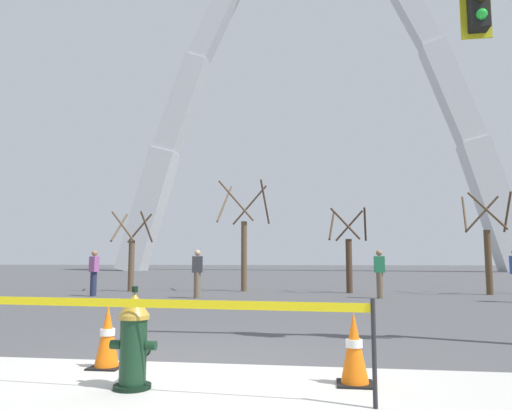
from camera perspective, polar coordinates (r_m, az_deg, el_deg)
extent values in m
plane|color=#474749|center=(6.20, -5.65, -18.05)|extent=(240.00, 240.00, 0.00)
cylinder|color=black|center=(5.16, -14.31, -19.98)|extent=(0.36, 0.36, 0.05)
cylinder|color=#14331E|center=(5.09, -14.20, -16.32)|extent=(0.26, 0.26, 0.62)
cylinder|color=#A8842D|center=(5.05, -14.10, -12.63)|extent=(0.30, 0.30, 0.04)
cone|color=#A8842D|center=(5.03, -14.06, -11.16)|extent=(0.30, 0.30, 0.22)
cylinder|color=black|center=(5.02, -14.01, -9.57)|extent=(0.06, 0.06, 0.06)
cylinder|color=#14331E|center=(5.15, -16.11, -15.45)|extent=(0.10, 0.09, 0.09)
cylinder|color=#14331E|center=(5.02, -12.21, -15.80)|extent=(0.10, 0.09, 0.09)
cylinder|color=#14331E|center=(5.28, -13.36, -16.32)|extent=(0.13, 0.14, 0.13)
cylinder|color=black|center=(5.36, -13.03, -16.19)|extent=(0.15, 0.03, 0.15)
cylinder|color=#232326|center=(4.43, 13.68, -16.55)|extent=(0.04, 0.04, 0.92)
cube|color=yellow|center=(5.09, -18.66, -10.75)|extent=(5.32, 0.40, 0.08)
cube|color=black|center=(6.16, -17.13, -17.73)|extent=(0.36, 0.36, 0.03)
cone|color=orange|center=(6.10, -17.01, -14.38)|extent=(0.28, 0.28, 0.70)
cylinder|color=white|center=(6.10, -17.00, -14.05)|extent=(0.17, 0.17, 0.08)
cube|color=black|center=(5.26, 11.53, -19.90)|extent=(0.36, 0.36, 0.03)
cone|color=orange|center=(5.19, 11.43, -15.98)|extent=(0.28, 0.28, 0.70)
cylinder|color=white|center=(5.18, 11.42, -15.60)|extent=(0.17, 0.17, 0.08)
cube|color=black|center=(8.43, 24.58, 20.96)|extent=(0.26, 0.24, 0.90)
cube|color=gold|center=(8.55, 24.30, 20.54)|extent=(0.44, 0.03, 1.04)
sphere|color=green|center=(8.19, 24.95, 19.62)|extent=(0.16, 0.16, 0.16)
cube|color=silver|center=(60.18, -12.53, -0.67)|extent=(6.91, 3.03, 15.28)
cube|color=silver|center=(61.56, -8.70, 11.45)|extent=(6.56, 2.71, 12.48)
cube|color=silver|center=(64.42, -4.94, 20.23)|extent=(6.18, 2.39, 9.72)
cube|color=silver|center=(63.89, 17.86, 20.78)|extent=(6.18, 2.39, 9.72)
cube|color=silver|center=(60.82, 21.97, 12.08)|extent=(6.56, 2.71, 12.48)
cube|color=silver|center=(59.23, 26.22, -0.06)|extent=(6.91, 3.03, 15.28)
cylinder|color=brown|center=(20.50, -14.41, -6.92)|extent=(0.24, 0.24, 2.04)
cylinder|color=brown|center=(20.90, -15.74, -2.55)|extent=(0.30, 1.11, 1.23)
cylinder|color=brown|center=(20.25, -12.71, -2.52)|extent=(0.19, 1.12, 1.23)
cylinder|color=brown|center=(21.10, -13.48, -2.65)|extent=(1.12, 0.19, 1.23)
cylinder|color=brown|center=(20.03, -15.33, -2.40)|extent=(1.11, 0.32, 1.23)
cylinder|color=brown|center=(19.89, -1.41, -6.00)|extent=(0.24, 0.24, 2.83)
cylinder|color=brown|center=(20.36, -3.71, 0.17)|extent=(0.38, 1.52, 1.69)
cylinder|color=brown|center=(19.82, 1.06, 0.34)|extent=(0.23, 1.53, 1.69)
cylinder|color=brown|center=(20.87, -0.76, -0.01)|extent=(1.53, 0.23, 1.69)
cylinder|color=brown|center=(19.22, -2.38, 0.55)|extent=(1.51, 0.41, 1.69)
cylinder|color=#473323|center=(19.17, 10.86, -7.02)|extent=(0.24, 0.24, 2.06)
cylinder|color=#473323|center=(19.32, 8.88, -2.33)|extent=(0.30, 1.13, 1.25)
cylinder|color=#473323|center=(19.19, 12.67, -2.22)|extent=(0.19, 1.13, 1.25)
cylinder|color=#473323|center=(19.86, 10.86, -2.40)|extent=(1.13, 0.19, 1.25)
cylinder|color=#473323|center=(18.59, 10.41, -2.14)|extent=(1.12, 0.32, 1.25)
cylinder|color=brown|center=(19.84, 25.59, -6.05)|extent=(0.24, 0.24, 2.36)
cylinder|color=brown|center=(19.85, 23.23, -0.89)|extent=(0.33, 1.28, 1.42)
cylinder|color=brown|center=(20.07, 27.39, -0.75)|extent=(0.21, 1.29, 1.42)
cylinder|color=brown|center=(20.63, 24.94, -1.00)|extent=(1.29, 0.21, 1.42)
cylinder|color=brown|center=(19.19, 25.51, -0.61)|extent=(1.27, 0.36, 1.42)
cylinder|color=brown|center=(16.42, -6.92, -9.33)|extent=(0.22, 0.22, 0.84)
cube|color=#333338|center=(16.40, -6.89, -6.92)|extent=(0.37, 0.26, 0.54)
sphere|color=tan|center=(16.40, -6.87, -5.59)|extent=(0.20, 0.20, 0.20)
cylinder|color=#232847|center=(18.14, -18.52, -8.77)|extent=(0.22, 0.22, 0.84)
cube|color=#995193|center=(18.12, -18.45, -6.59)|extent=(0.39, 0.34, 0.54)
sphere|color=#936B4C|center=(18.12, -18.40, -5.39)|extent=(0.20, 0.20, 0.20)
cylinder|color=brown|center=(16.74, 14.32, -9.12)|extent=(0.22, 0.22, 0.84)
cube|color=#23754C|center=(16.72, 14.26, -6.76)|extent=(0.34, 0.20, 0.54)
sphere|color=#936B4C|center=(16.73, 14.22, -5.46)|extent=(0.20, 0.20, 0.20)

